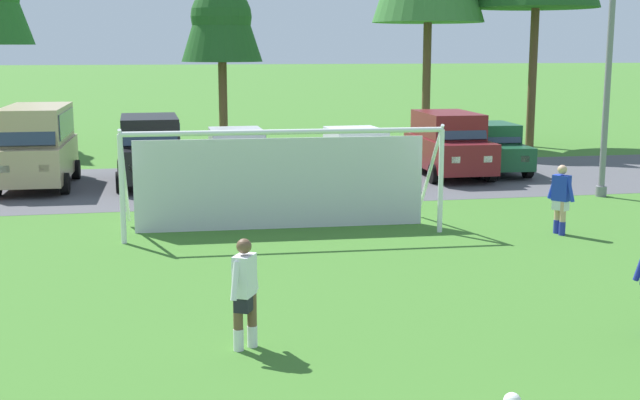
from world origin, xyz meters
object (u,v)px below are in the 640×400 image
parked_car_slot_far_right (449,143)px  parked_car_slot_end (490,148)px  parked_car_slot_center (150,149)px  soccer_goal (282,177)px  parked_car_slot_right (356,155)px  parked_car_slot_center_right (237,155)px  player_striker_near (245,294)px  parked_car_slot_center_left (37,144)px  player_defender_far (561,200)px  street_lamp (615,58)px

parked_car_slot_far_right → parked_car_slot_end: 1.78m
parked_car_slot_center → parked_car_slot_end: (11.59, 0.25, -0.24)m
soccer_goal → parked_car_slot_right: size_ratio=1.75×
parked_car_slot_center_right → player_striker_near: bearing=-95.1°
player_striker_near → parked_car_slot_center_right: bearing=84.9°
parked_car_slot_center_left → parked_car_slot_center: 3.47m
soccer_goal → player_defender_far: bearing=-14.9°
parked_car_slot_right → player_defender_far: bearing=-71.8°
parked_car_slot_center_right → parked_car_slot_end: size_ratio=0.98×
soccer_goal → parked_car_slot_center: soccer_goal is taller
parked_car_slot_far_right → parked_car_slot_center_left: bearing=178.4°
parked_car_slot_right → street_lamp: (6.59, -4.11, 3.13)m
parked_car_slot_end → street_lamp: size_ratio=0.56×
street_lamp → parked_car_slot_center_left: bearing=163.3°
parked_car_slot_center_right → street_lamp: size_ratio=0.54×
parked_car_slot_center → parked_car_slot_center_right: (2.74, -0.20, -0.24)m
parked_car_slot_center_right → parked_car_slot_far_right: (7.16, -0.04, 0.24)m
parked_car_slot_center_left → parked_car_slot_end: parked_car_slot_center_left is taller
parked_car_slot_center_left → soccer_goal: bearing=-50.0°
parked_car_slot_right → parked_car_slot_far_right: 3.38m
player_striker_near → parked_car_slot_center_left: bearing=107.1°
soccer_goal → street_lamp: street_lamp is taller
parked_car_slot_center_left → player_striker_near: bearing=-72.9°
soccer_goal → player_striker_near: bearing=-102.4°
player_defender_far → parked_car_slot_center_left: parked_car_slot_center_left is taller
parked_car_slot_far_right → soccer_goal: bearing=-132.5°
player_defender_far → parked_car_slot_right: size_ratio=0.38×
parked_car_slot_right → parked_car_slot_center_right: bearing=171.8°
soccer_goal → parked_car_slot_center_left: bearing=130.0°
parked_car_slot_right → player_striker_near: bearing=-109.4°
player_defender_far → street_lamp: 6.67m
parked_car_slot_right → street_lamp: bearing=-31.9°
parked_car_slot_center_right → parked_car_slot_end: same height
parked_car_slot_center_right → player_defender_far: bearing=-54.0°
parked_car_slot_center_left → street_lamp: size_ratio=0.63×
player_striker_near → parked_car_slot_center_right: (1.37, 15.34, 0.05)m
player_defender_far → parked_car_slot_center_left: (-12.87, 9.48, 0.52)m
player_defender_far → street_lamp: size_ratio=0.21×
parked_car_slot_center → parked_car_slot_far_right: bearing=-1.4°
player_defender_far → parked_car_slot_center: size_ratio=0.35×
soccer_goal → parked_car_slot_far_right: size_ratio=1.61×
parked_car_slot_center_left → street_lamp: 17.56m
parked_car_slot_end → player_striker_near: bearing=-122.9°
player_defender_far → parked_car_slot_center_right: size_ratio=0.39×
player_striker_near → parked_car_slot_center: size_ratio=0.35×
parked_car_slot_far_right → parked_car_slot_end: bearing=16.3°
player_defender_far → parked_car_slot_center_left: size_ratio=0.34×
player_defender_far → parked_car_slot_center: (-9.40, 9.36, 0.29)m
soccer_goal → parked_car_slot_end: soccer_goal is taller
parked_car_slot_center → parked_car_slot_far_right: size_ratio=1.00×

